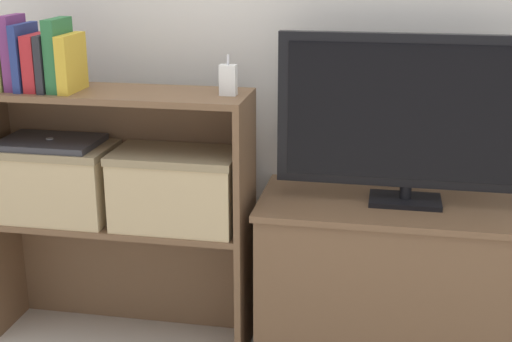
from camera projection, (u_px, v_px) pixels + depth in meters
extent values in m
cube|color=brown|center=(399.00, 282.00, 2.29)|extent=(0.88, 0.40, 0.51)
cube|color=brown|center=(405.00, 206.00, 2.21)|extent=(0.90, 0.42, 0.02)
cube|color=black|center=(405.00, 200.00, 2.21)|extent=(0.22, 0.14, 0.01)
cylinder|color=black|center=(406.00, 192.00, 2.20)|extent=(0.04, 0.04, 0.04)
cube|color=black|center=(411.00, 112.00, 2.12)|extent=(0.80, 0.03, 0.46)
cube|color=black|center=(411.00, 114.00, 2.11)|extent=(0.74, 0.00, 0.41)
cube|color=brown|center=(5.00, 268.00, 2.48)|extent=(0.02, 0.26, 0.43)
cube|color=brown|center=(246.00, 289.00, 2.33)|extent=(0.02, 0.26, 0.43)
cube|color=brown|center=(134.00, 263.00, 2.52)|extent=(0.84, 0.02, 0.43)
cube|color=brown|center=(118.00, 221.00, 2.34)|extent=(0.84, 0.26, 0.02)
cube|color=brown|center=(245.00, 164.00, 2.20)|extent=(0.02, 0.26, 0.43)
cube|color=brown|center=(128.00, 146.00, 2.39)|extent=(0.84, 0.02, 0.43)
cube|color=brown|center=(110.00, 94.00, 2.21)|extent=(0.84, 0.26, 0.02)
cube|color=olive|center=(6.00, 61.00, 2.22)|extent=(0.03, 0.13, 0.18)
cube|color=#6B2D66|center=(15.00, 53.00, 2.20)|extent=(0.03, 0.12, 0.23)
cube|color=navy|center=(25.00, 57.00, 2.20)|extent=(0.02, 0.15, 0.20)
cube|color=#B22328|center=(37.00, 62.00, 2.20)|extent=(0.04, 0.14, 0.17)
cube|color=#232328|center=(49.00, 62.00, 2.19)|extent=(0.02, 0.16, 0.17)
cube|color=#286638|center=(59.00, 55.00, 2.18)|extent=(0.04, 0.14, 0.22)
cube|color=gold|center=(72.00, 63.00, 2.18)|extent=(0.03, 0.16, 0.18)
cube|color=white|center=(228.00, 80.00, 2.13)|extent=(0.05, 0.03, 0.09)
cylinder|color=silver|center=(228.00, 60.00, 2.11)|extent=(0.01, 0.01, 0.03)
cube|color=tan|center=(53.00, 181.00, 2.33)|extent=(0.39, 0.22, 0.24)
cube|color=#917E5B|center=(51.00, 149.00, 2.29)|extent=(0.40, 0.23, 0.02)
cube|color=tan|center=(176.00, 189.00, 2.25)|extent=(0.39, 0.22, 0.24)
cube|color=#917E5B|center=(175.00, 155.00, 2.22)|extent=(0.40, 0.23, 0.02)
cube|color=#2D2D33|center=(50.00, 142.00, 2.29)|extent=(0.31, 0.21, 0.02)
cylinder|color=#99999E|center=(50.00, 139.00, 2.28)|extent=(0.02, 0.02, 0.00)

